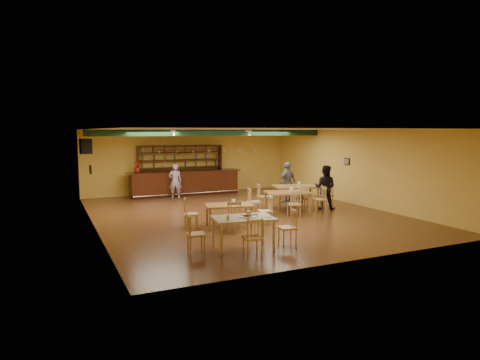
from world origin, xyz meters
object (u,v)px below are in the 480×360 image
dining_table_c (229,216)px  near_table (243,233)px  patron_right_a (325,187)px  dining_table_d (287,202)px  bar_counter (185,183)px  dining_table_b (295,197)px  patron_bar (175,181)px

dining_table_c → near_table: 2.44m
dining_table_c → near_table: bearing=-92.3°
dining_table_c → near_table: size_ratio=0.95×
patron_right_a → dining_table_d: bearing=50.7°
bar_counter → dining_table_c: bar_counter is taller
dining_table_b → dining_table_c: bearing=-137.2°
dining_table_c → patron_bar: bearing=101.9°
dining_table_b → patron_bar: (-3.65, 3.94, 0.35)m
bar_counter → dining_table_c: 6.90m
near_table → patron_bar: 8.42m
patron_right_a → near_table: bearing=83.3°
dining_table_b → patron_bar: bearing=146.2°
patron_bar → patron_right_a: size_ratio=0.93×
near_table → patron_bar: bearing=93.4°
bar_counter → patron_right_a: (3.76, -5.57, 0.27)m
dining_table_c → patron_bar: size_ratio=0.92×
dining_table_b → patron_bar: patron_bar is taller
dining_table_b → patron_right_a: bearing=-31.6°
dining_table_b → dining_table_d: (-0.90, -0.89, -0.03)m
dining_table_c → patron_right_a: patron_right_a is taller
bar_counter → dining_table_d: bearing=-70.0°
bar_counter → dining_table_b: (2.96, -4.77, -0.15)m
dining_table_c → patron_bar: (0.05, 6.03, 0.42)m
near_table → patron_right_a: (5.11, 3.64, 0.43)m
dining_table_d → dining_table_c: bearing=-144.4°
bar_counter → patron_bar: (-0.69, -0.83, 0.20)m
dining_table_b → dining_table_c: dining_table_b is taller
dining_table_c → patron_bar: 6.04m
dining_table_b → near_table: dining_table_b is taller
dining_table_b → near_table: 6.19m
bar_counter → dining_table_c: size_ratio=3.69×
dining_table_b → patron_bar: 5.38m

